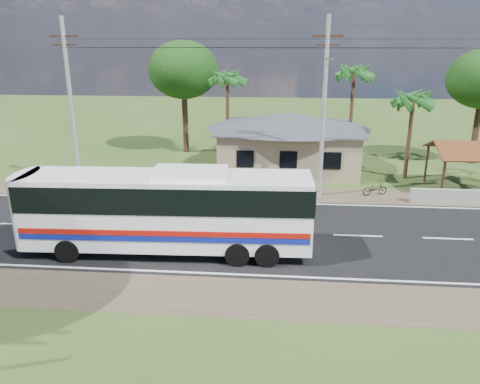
# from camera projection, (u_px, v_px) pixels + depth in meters

# --- Properties ---
(ground) EXTENTS (120.00, 120.00, 0.00)m
(ground) POSITION_uv_depth(u_px,v_px,m) (270.00, 233.00, 24.40)
(ground) COLOR #2A481A
(ground) RESTS_ON ground
(road) EXTENTS (120.00, 16.00, 0.03)m
(road) POSITION_uv_depth(u_px,v_px,m) (270.00, 233.00, 24.40)
(road) COLOR black
(road) RESTS_ON ground
(house) EXTENTS (12.40, 10.00, 5.00)m
(house) POSITION_uv_depth(u_px,v_px,m) (288.00, 135.00, 35.80)
(house) COLOR tan
(house) RESTS_ON ground
(waiting_shed) EXTENTS (5.20, 4.48, 3.35)m
(waiting_shed) POSITION_uv_depth(u_px,v_px,m) (473.00, 150.00, 30.53)
(waiting_shed) COLOR #3D2216
(waiting_shed) RESTS_ON ground
(concrete_barrier) EXTENTS (7.00, 0.30, 0.90)m
(concrete_barrier) POSITION_uv_depth(u_px,v_px,m) (469.00, 197.00, 28.57)
(concrete_barrier) COLOR #9E9E99
(concrete_barrier) RESTS_ON ground
(utility_poles) EXTENTS (32.80, 2.22, 11.00)m
(utility_poles) POSITION_uv_depth(u_px,v_px,m) (318.00, 106.00, 28.53)
(utility_poles) COLOR #9E9E99
(utility_poles) RESTS_ON ground
(palm_near) EXTENTS (2.80, 2.80, 6.70)m
(palm_near) POSITION_uv_depth(u_px,v_px,m) (413.00, 99.00, 32.26)
(palm_near) COLOR #47301E
(palm_near) RESTS_ON ground
(palm_mid) EXTENTS (2.80, 2.80, 8.20)m
(palm_mid) POSITION_uv_depth(u_px,v_px,m) (354.00, 73.00, 36.36)
(palm_mid) COLOR #47301E
(palm_mid) RESTS_ON ground
(palm_far) EXTENTS (2.80, 2.80, 7.70)m
(palm_far) POSITION_uv_depth(u_px,v_px,m) (227.00, 78.00, 37.80)
(palm_far) COLOR #47301E
(palm_far) RESTS_ON ground
(tree_behind_house) EXTENTS (6.00, 6.00, 9.61)m
(tree_behind_house) POSITION_uv_depth(u_px,v_px,m) (183.00, 70.00, 39.89)
(tree_behind_house) COLOR #47301E
(tree_behind_house) RESTS_ON ground
(coach_bus) EXTENTS (13.34, 3.31, 4.11)m
(coach_bus) POSITION_uv_depth(u_px,v_px,m) (168.00, 205.00, 21.52)
(coach_bus) COLOR white
(coach_bus) RESTS_ON ground
(motorcycle) EXTENTS (1.80, 1.12, 0.89)m
(motorcycle) POSITION_uv_depth(u_px,v_px,m) (375.00, 189.00, 30.19)
(motorcycle) COLOR black
(motorcycle) RESTS_ON ground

